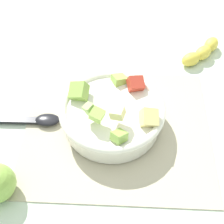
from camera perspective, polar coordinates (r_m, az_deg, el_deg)
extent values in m
plane|color=silver|center=(0.74, 0.93, -3.14)|extent=(2.40, 2.40, 0.00)
cube|color=#BCB299|center=(0.74, 0.93, -3.00)|extent=(0.42, 0.37, 0.01)
cylinder|color=white|center=(0.72, 0.00, -0.79)|extent=(0.22, 0.22, 0.05)
torus|color=white|center=(0.70, 0.00, 0.54)|extent=(0.23, 0.23, 0.02)
cube|color=#E5D684|center=(0.68, 6.51, -1.10)|extent=(0.04, 0.05, 0.05)
cube|color=#9EC656|center=(0.76, 1.55, 5.62)|extent=(0.04, 0.04, 0.03)
cube|color=#BC3828|center=(0.74, 4.20, 4.96)|extent=(0.04, 0.05, 0.04)
cube|color=#8CB74C|center=(0.64, 1.26, -4.29)|extent=(0.04, 0.04, 0.03)
cube|color=#9EC656|center=(0.65, -2.65, -0.47)|extent=(0.04, 0.04, 0.03)
cube|color=beige|center=(0.65, 1.28, -0.11)|extent=(0.04, 0.03, 0.03)
cube|color=#A3CC6B|center=(0.66, -3.92, 0.46)|extent=(0.03, 0.03, 0.03)
cube|color=#8CB74C|center=(0.72, -5.86, 3.63)|extent=(0.05, 0.05, 0.05)
ellipsoid|color=black|center=(0.75, -11.30, -1.37)|extent=(0.06, 0.04, 0.01)
cube|color=black|center=(0.78, -18.01, -1.29)|extent=(0.15, 0.02, 0.01)
ellipsoid|color=yellow|center=(0.90, 13.74, 9.04)|extent=(0.07, 0.06, 0.04)
ellipsoid|color=yellow|center=(0.93, 15.77, 10.03)|extent=(0.06, 0.06, 0.04)
ellipsoid|color=yellow|center=(0.97, 17.08, 11.32)|extent=(0.06, 0.07, 0.04)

